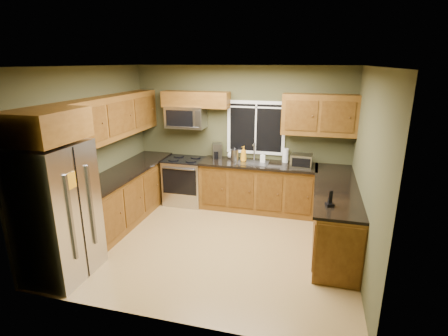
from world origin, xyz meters
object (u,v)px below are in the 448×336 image
at_px(kettle, 235,155).
at_px(soap_bottle_a, 244,154).
at_px(microwave, 186,117).
at_px(toaster_oven, 301,161).
at_px(refrigerator, 57,212).
at_px(cordless_phone, 330,201).
at_px(coffee_maker, 217,151).
at_px(range, 185,181).
at_px(paper_towel_roll, 285,155).
at_px(soap_bottle_c, 231,154).
at_px(soap_bottle_b, 263,157).

height_order(kettle, soap_bottle_a, soap_bottle_a).
xyz_separation_m(microwave, toaster_oven, (2.25, -0.17, -0.67)).
distance_m(refrigerator, cordless_phone, 3.54).
height_order(coffee_maker, cordless_phone, coffee_maker).
bearing_deg(range, microwave, 90.02).
relative_size(toaster_oven, coffee_maker, 1.36).
height_order(microwave, toaster_oven, microwave).
xyz_separation_m(paper_towel_roll, soap_bottle_c, (-1.06, 0.02, -0.04)).
bearing_deg(coffee_maker, kettle, -16.72).
relative_size(toaster_oven, kettle, 1.47).
relative_size(paper_towel_roll, soap_bottle_a, 0.98).
bearing_deg(coffee_maker, soap_bottle_a, -11.08).
bearing_deg(soap_bottle_b, soap_bottle_c, 168.43).
distance_m(soap_bottle_b, cordless_phone, 2.20).
bearing_deg(microwave, paper_towel_roll, 2.19).
height_order(microwave, kettle, microwave).
height_order(toaster_oven, paper_towel_roll, paper_towel_roll).
xyz_separation_m(range, microwave, (-0.00, 0.14, 1.26)).
height_order(refrigerator, coffee_maker, refrigerator).
bearing_deg(microwave, kettle, -4.65).
xyz_separation_m(range, coffee_maker, (0.62, 0.17, 0.61)).
xyz_separation_m(soap_bottle_b, soap_bottle_c, (-0.65, 0.13, -0.01)).
bearing_deg(coffee_maker, range, -164.66).
bearing_deg(soap_bottle_c, refrigerator, -117.63).
bearing_deg(refrigerator, range, 76.03).
distance_m(refrigerator, microwave, 3.10).
xyz_separation_m(refrigerator, soap_bottle_a, (1.86, 2.83, 0.19)).
xyz_separation_m(kettle, cordless_phone, (1.71, -1.81, -0.06)).
distance_m(refrigerator, paper_towel_roll, 3.98).
relative_size(refrigerator, coffee_maker, 6.19).
bearing_deg(soap_bottle_b, microwave, 178.56).
relative_size(refrigerator, kettle, 6.69).
bearing_deg(soap_bottle_b, refrigerator, -127.74).
bearing_deg(soap_bottle_a, cordless_phone, -49.81).
height_order(microwave, soap_bottle_a, microwave).
height_order(microwave, soap_bottle_c, microwave).
bearing_deg(refrigerator, soap_bottle_c, 62.37).
relative_size(range, soap_bottle_a, 3.18).
bearing_deg(range, kettle, 3.14).
bearing_deg(soap_bottle_a, soap_bottle_b, 5.73).
distance_m(toaster_oven, soap_bottle_b, 0.73).
height_order(microwave, coffee_maker, microwave).
xyz_separation_m(range, soap_bottle_c, (0.88, 0.23, 0.56)).
bearing_deg(soap_bottle_c, kettle, -55.98).
height_order(refrigerator, range, refrigerator).
distance_m(range, soap_bottle_c, 1.07).
bearing_deg(toaster_oven, soap_bottle_a, 174.90).
height_order(coffee_maker, kettle, coffee_maker).
distance_m(coffee_maker, paper_towel_roll, 1.33).
height_order(paper_towel_roll, soap_bottle_c, paper_towel_roll).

